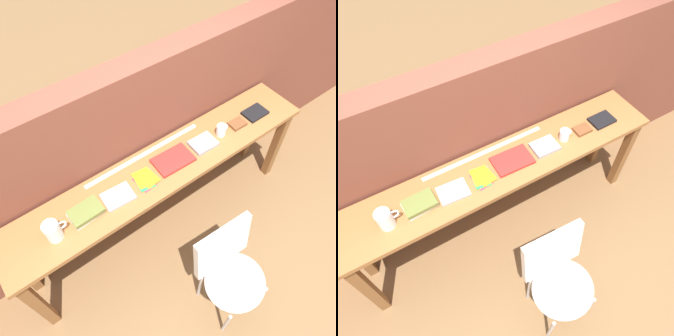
{
  "view_description": "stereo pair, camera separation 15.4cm",
  "coord_description": "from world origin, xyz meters",
  "views": [
    {
      "loc": [
        -0.84,
        -0.86,
        2.77
      ],
      "look_at": [
        0.0,
        0.25,
        0.9
      ],
      "focal_mm": 35.0,
      "sensor_mm": 36.0,
      "label": 1
    },
    {
      "loc": [
        -0.71,
        -0.95,
        2.77
      ],
      "look_at": [
        0.0,
        0.25,
        0.9
      ],
      "focal_mm": 35.0,
      "sensor_mm": 36.0,
      "label": 2
    }
  ],
  "objects": [
    {
      "name": "ruler_metal_back_edge",
      "position": [
        -0.06,
        0.47,
        0.88
      ],
      "size": [
        0.99,
        0.03,
        0.0
      ],
      "primitive_type": "cube",
      "color": "silver",
      "rests_on": "sideboard"
    },
    {
      "name": "brick_wall_back",
      "position": [
        0.0,
        0.64,
        0.78
      ],
      "size": [
        6.0,
        0.2,
        1.55
      ],
      "primitive_type": "cube",
      "color": "brown",
      "rests_on": "ground"
    },
    {
      "name": "chair_white_moulded",
      "position": [
        -0.02,
        -0.49,
        0.53
      ],
      "size": [
        0.46,
        0.48,
        0.89
      ],
      "color": "silver",
      "rests_on": "ground"
    },
    {
      "name": "leather_journal_brown",
      "position": [
        0.71,
        0.27,
        0.89
      ],
      "size": [
        0.13,
        0.1,
        0.02
      ],
      "primitive_type": "cube",
      "rotation": [
        0.0,
        0.0,
        -0.01
      ],
      "color": "brown",
      "rests_on": "sideboard"
    },
    {
      "name": "pamphlet_pile_colourful",
      "position": [
        -0.18,
        0.27,
        0.89
      ],
      "size": [
        0.17,
        0.19,
        0.01
      ],
      "color": "#E5334C",
      "rests_on": "sideboard"
    },
    {
      "name": "pitcher_white",
      "position": [
        -0.87,
        0.26,
        0.96
      ],
      "size": [
        0.14,
        0.1,
        0.18
      ],
      "color": "white",
      "rests_on": "sideboard"
    },
    {
      "name": "book_repair_rightmost",
      "position": [
        0.91,
        0.28,
        0.89
      ],
      "size": [
        0.19,
        0.14,
        0.02
      ],
      "primitive_type": "cube",
      "rotation": [
        0.0,
        0.0,
        0.0
      ],
      "color": "black",
      "rests_on": "sideboard"
    },
    {
      "name": "book_stack_leftmost",
      "position": [
        -0.64,
        0.28,
        0.91
      ],
      "size": [
        0.22,
        0.16,
        0.06
      ],
      "color": "white",
      "rests_on": "sideboard"
    },
    {
      "name": "mug",
      "position": [
        0.54,
        0.28,
        0.92
      ],
      "size": [
        0.11,
        0.08,
        0.09
      ],
      "color": "white",
      "rests_on": "sideboard"
    },
    {
      "name": "ground_plane",
      "position": [
        0.0,
        0.0,
        0.0
      ],
      "size": [
        40.0,
        40.0,
        0.0
      ],
      "primitive_type": "plane",
      "color": "brown"
    },
    {
      "name": "book_open_centre",
      "position": [
        0.08,
        0.29,
        0.89
      ],
      "size": [
        0.3,
        0.2,
        0.02
      ],
      "primitive_type": "cube",
      "rotation": [
        0.0,
        0.0,
        -0.03
      ],
      "color": "red",
      "rests_on": "sideboard"
    },
    {
      "name": "magazine_cycling",
      "position": [
        -0.41,
        0.27,
        0.89
      ],
      "size": [
        0.22,
        0.17,
        0.02
      ],
      "primitive_type": "cube",
      "rotation": [
        0.0,
        0.0,
        -0.07
      ],
      "color": "#9E9EA3",
      "rests_on": "sideboard"
    },
    {
      "name": "sideboard",
      "position": [
        0.0,
        0.3,
        0.74
      ],
      "size": [
        2.5,
        0.44,
        0.88
      ],
      "color": "#996033",
      "rests_on": "ground"
    },
    {
      "name": "book_grey_hardcover",
      "position": [
        0.35,
        0.28,
        0.9
      ],
      "size": [
        0.2,
        0.16,
        0.03
      ],
      "primitive_type": "cube",
      "rotation": [
        0.0,
        0.0,
        -0.03
      ],
      "color": "#9E9EA3",
      "rests_on": "sideboard"
    }
  ]
}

